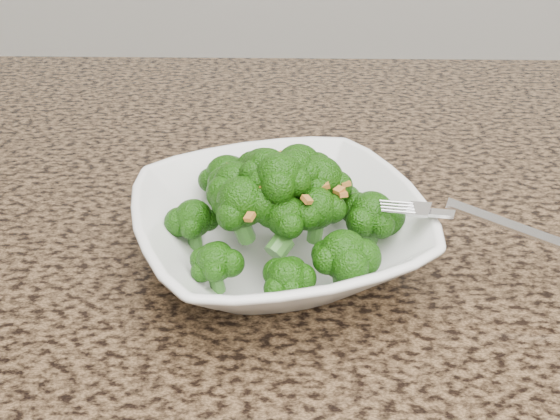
# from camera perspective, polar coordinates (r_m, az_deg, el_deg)

# --- Properties ---
(granite_counter) EXTENTS (1.64, 1.04, 0.03)m
(granite_counter) POSITION_cam_1_polar(r_m,az_deg,el_deg) (0.60, 13.77, -6.51)
(granite_counter) COLOR brown
(granite_counter) RESTS_ON cabinet
(bowl) EXTENTS (0.30, 0.30, 0.06)m
(bowl) POSITION_cam_1_polar(r_m,az_deg,el_deg) (0.57, 0.00, -1.82)
(bowl) COLOR white
(bowl) RESTS_ON granite_counter
(broccoli_pile) EXTENTS (0.21, 0.21, 0.07)m
(broccoli_pile) POSITION_cam_1_polar(r_m,az_deg,el_deg) (0.54, 0.00, 3.74)
(broccoli_pile) COLOR #194F09
(broccoli_pile) RESTS_ON bowl
(garlic_topping) EXTENTS (0.12, 0.12, 0.01)m
(garlic_topping) POSITION_cam_1_polar(r_m,az_deg,el_deg) (0.53, 0.00, 7.34)
(garlic_topping) COLOR #BF792E
(garlic_topping) RESTS_ON broccoli_pile
(fork) EXTENTS (0.17, 0.08, 0.01)m
(fork) POSITION_cam_1_polar(r_m,az_deg,el_deg) (0.55, 13.33, -0.31)
(fork) COLOR silver
(fork) RESTS_ON bowl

